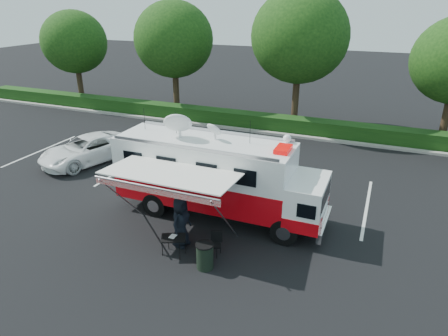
# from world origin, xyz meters

# --- Properties ---
(ground_plane) EXTENTS (120.00, 120.00, 0.00)m
(ground_plane) POSITION_xyz_m (0.00, 0.00, 0.00)
(ground_plane) COLOR black
(ground_plane) RESTS_ON ground
(back_border) EXTENTS (60.00, 6.14, 8.87)m
(back_border) POSITION_xyz_m (1.14, 12.90, 5.00)
(back_border) COLOR #9E998E
(back_border) RESTS_ON ground_plane
(stall_lines) EXTENTS (24.12, 5.50, 0.01)m
(stall_lines) POSITION_xyz_m (-0.50, 3.00, 0.00)
(stall_lines) COLOR silver
(stall_lines) RESTS_ON ground_plane
(command_truck) EXTENTS (8.38, 2.31, 4.03)m
(command_truck) POSITION_xyz_m (-0.07, -0.00, 1.72)
(command_truck) COLOR black
(command_truck) RESTS_ON ground_plane
(awning) EXTENTS (4.57, 2.38, 2.77)m
(awning) POSITION_xyz_m (-0.82, -2.40, 2.59)
(awning) COLOR white
(awning) RESTS_ON ground_plane
(white_suv) EXTENTS (3.87, 5.55, 1.41)m
(white_suv) POSITION_xyz_m (-8.81, 2.68, 0.00)
(white_suv) COLOR white
(white_suv) RESTS_ON ground_plane
(person) EXTENTS (0.69, 0.97, 1.88)m
(person) POSITION_xyz_m (-0.43, -2.44, 0.00)
(person) COLOR black
(person) RESTS_ON ground_plane
(folding_table) EXTENTS (0.98, 0.86, 0.70)m
(folding_table) POSITION_xyz_m (-0.39, -3.07, 0.64)
(folding_table) COLOR black
(folding_table) RESTS_ON ground_plane
(folding_chair) EXTENTS (0.52, 0.56, 0.85)m
(folding_chair) POSITION_xyz_m (0.90, -2.46, 0.50)
(folding_chair) COLOR black
(folding_chair) RESTS_ON ground_plane
(trash_bin) EXTENTS (0.60, 0.60, 0.90)m
(trash_bin) POSITION_xyz_m (0.90, -3.31, 0.45)
(trash_bin) COLOR black
(trash_bin) RESTS_ON ground_plane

